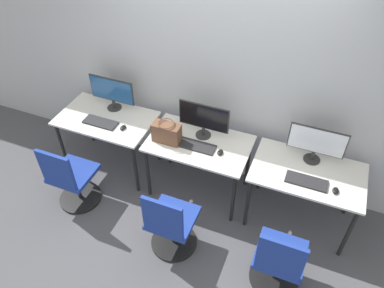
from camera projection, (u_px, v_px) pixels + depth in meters
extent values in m
plane|color=#4C4C51|center=(188.00, 209.00, 4.27)|extent=(20.00, 20.00, 0.00)
cube|color=#B7BCC1|center=(216.00, 68.00, 3.88)|extent=(12.00, 0.05, 2.80)
cube|color=silver|center=(106.00, 118.00, 4.33)|extent=(1.10, 0.68, 0.02)
cylinder|color=black|center=(62.00, 147.00, 4.52)|extent=(0.04, 0.04, 0.72)
cylinder|color=black|center=(136.00, 169.00, 4.24)|extent=(0.04, 0.04, 0.72)
cylinder|color=black|center=(89.00, 119.00, 4.92)|extent=(0.04, 0.04, 0.72)
cylinder|color=black|center=(158.00, 138.00, 4.64)|extent=(0.04, 0.04, 0.72)
cylinder|color=#2D2D2D|center=(115.00, 108.00, 4.45)|extent=(0.17, 0.17, 0.01)
cylinder|color=#2D2D2D|center=(114.00, 104.00, 4.41)|extent=(0.04, 0.04, 0.11)
cube|color=#2D2D2D|center=(112.00, 90.00, 4.29)|extent=(0.55, 0.01, 0.30)
cube|color=navy|center=(111.00, 90.00, 4.28)|extent=(0.53, 0.01, 0.28)
cube|color=#262628|center=(100.00, 122.00, 4.24)|extent=(0.40, 0.16, 0.02)
ellipsoid|color=black|center=(123.00, 128.00, 4.16)|extent=(0.06, 0.09, 0.03)
cylinder|color=black|center=(81.00, 197.00, 4.38)|extent=(0.48, 0.48, 0.03)
cylinder|color=black|center=(77.00, 186.00, 4.25)|extent=(0.04, 0.04, 0.37)
cube|color=navy|center=(73.00, 173.00, 4.11)|extent=(0.44, 0.44, 0.05)
cube|color=navy|center=(56.00, 170.00, 3.80)|extent=(0.40, 0.04, 0.44)
cube|color=silver|center=(199.00, 143.00, 4.01)|extent=(1.10, 0.68, 0.02)
cylinder|color=black|center=(148.00, 173.00, 4.20)|extent=(0.04, 0.04, 0.72)
cylinder|color=black|center=(233.00, 199.00, 3.92)|extent=(0.04, 0.04, 0.72)
cylinder|color=black|center=(169.00, 141.00, 4.60)|extent=(0.04, 0.04, 0.72)
cylinder|color=black|center=(248.00, 163.00, 4.32)|extent=(0.04, 0.04, 0.72)
cylinder|color=#2D2D2D|center=(203.00, 135.00, 4.08)|extent=(0.17, 0.17, 0.01)
cylinder|color=#2D2D2D|center=(203.00, 131.00, 4.04)|extent=(0.04, 0.04, 0.11)
cube|color=#2D2D2D|center=(204.00, 117.00, 3.92)|extent=(0.55, 0.01, 0.30)
cube|color=black|center=(204.00, 117.00, 3.91)|extent=(0.53, 0.01, 0.28)
cube|color=#262628|center=(197.00, 146.00, 3.95)|extent=(0.40, 0.16, 0.02)
ellipsoid|color=black|center=(220.00, 152.00, 3.86)|extent=(0.06, 0.09, 0.03)
cylinder|color=black|center=(174.00, 242.00, 3.94)|extent=(0.48, 0.48, 0.03)
cylinder|color=black|center=(173.00, 230.00, 3.80)|extent=(0.04, 0.04, 0.37)
cube|color=navy|center=(173.00, 218.00, 3.66)|extent=(0.44, 0.44, 0.05)
cube|color=navy|center=(163.00, 218.00, 3.36)|extent=(0.40, 0.04, 0.44)
cube|color=silver|center=(308.00, 173.00, 3.69)|extent=(1.10, 0.68, 0.02)
cylinder|color=black|center=(248.00, 203.00, 3.88)|extent=(0.04, 0.04, 0.72)
cylinder|color=black|center=(348.00, 234.00, 3.61)|extent=(0.04, 0.04, 0.72)
cylinder|color=black|center=(261.00, 166.00, 4.28)|extent=(0.04, 0.04, 0.72)
cylinder|color=black|center=(353.00, 191.00, 4.00)|extent=(0.04, 0.04, 0.72)
cylinder|color=#2D2D2D|center=(312.00, 159.00, 3.80)|extent=(0.17, 0.17, 0.01)
cylinder|color=#2D2D2D|center=(313.00, 155.00, 3.76)|extent=(0.04, 0.04, 0.11)
cube|color=#2D2D2D|center=(317.00, 141.00, 3.64)|extent=(0.55, 0.01, 0.30)
cube|color=silver|center=(317.00, 141.00, 3.63)|extent=(0.53, 0.01, 0.28)
cube|color=#262628|center=(306.00, 181.00, 3.58)|extent=(0.40, 0.16, 0.02)
ellipsoid|color=black|center=(336.00, 191.00, 3.48)|extent=(0.06, 0.09, 0.03)
cylinder|color=black|center=(274.00, 277.00, 3.64)|extent=(0.48, 0.48, 0.03)
cylinder|color=black|center=(277.00, 266.00, 3.51)|extent=(0.04, 0.04, 0.37)
cube|color=navy|center=(280.00, 254.00, 3.37)|extent=(0.44, 0.44, 0.05)
cube|color=navy|center=(280.00, 258.00, 3.06)|extent=(0.40, 0.04, 0.44)
cube|color=brown|center=(167.00, 133.00, 3.95)|extent=(0.30, 0.14, 0.22)
torus|color=brown|center=(166.00, 123.00, 3.86)|extent=(0.18, 0.18, 0.01)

